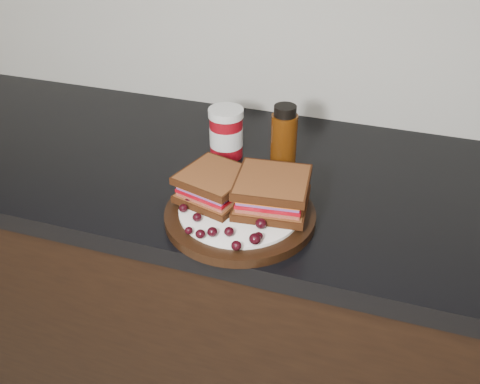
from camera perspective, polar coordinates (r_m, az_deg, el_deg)
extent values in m
cube|color=black|center=(1.45, -0.01, -13.65)|extent=(3.96, 0.58, 0.86)
cube|color=black|center=(1.16, -0.01, 1.68)|extent=(3.98, 0.60, 0.04)
cylinder|color=black|center=(0.99, 0.00, -2.46)|extent=(0.28, 0.28, 0.02)
ellipsoid|color=black|center=(0.98, -6.07, -1.73)|extent=(0.02, 0.02, 0.02)
ellipsoid|color=black|center=(0.95, -4.61, -2.71)|extent=(0.02, 0.02, 0.02)
ellipsoid|color=black|center=(0.92, -5.49, -4.11)|extent=(0.01, 0.01, 0.01)
ellipsoid|color=black|center=(0.91, -4.25, -4.49)|extent=(0.02, 0.02, 0.02)
ellipsoid|color=black|center=(0.91, -2.97, -4.27)|extent=(0.02, 0.02, 0.02)
ellipsoid|color=black|center=(0.91, -1.18, -4.25)|extent=(0.02, 0.02, 0.02)
ellipsoid|color=black|center=(0.88, -0.40, -5.74)|extent=(0.02, 0.02, 0.02)
ellipsoid|color=black|center=(0.90, 1.61, -5.02)|extent=(0.02, 0.02, 0.02)
ellipsoid|color=black|center=(0.91, 1.99, -4.74)|extent=(0.02, 0.02, 0.01)
ellipsoid|color=black|center=(0.93, 2.25, -3.38)|extent=(0.02, 0.02, 0.02)
ellipsoid|color=black|center=(0.94, 4.91, -3.01)|extent=(0.02, 0.02, 0.02)
ellipsoid|color=black|center=(0.96, 4.37, -2.27)|extent=(0.02, 0.02, 0.02)
ellipsoid|color=black|center=(0.97, 4.42, -1.60)|extent=(0.02, 0.02, 0.02)
ellipsoid|color=black|center=(1.01, 4.68, -0.38)|extent=(0.02, 0.02, 0.02)
ellipsoid|color=black|center=(1.04, -1.03, 1.03)|extent=(0.02, 0.02, 0.01)
ellipsoid|color=black|center=(1.01, -2.19, -0.07)|extent=(0.02, 0.02, 0.02)
ellipsoid|color=black|center=(1.02, -4.29, -0.02)|extent=(0.02, 0.02, 0.02)
ellipsoid|color=black|center=(1.01, -3.88, -0.15)|extent=(0.02, 0.02, 0.02)
ellipsoid|color=black|center=(0.99, -5.46, -1.03)|extent=(0.02, 0.02, 0.02)
ellipsoid|color=black|center=(1.03, -2.04, 0.51)|extent=(0.02, 0.02, 0.02)
ellipsoid|color=black|center=(1.01, -2.56, -0.36)|extent=(0.02, 0.02, 0.01)
ellipsoid|color=black|center=(0.99, -3.23, -1.03)|extent=(0.02, 0.02, 0.02)
cylinder|color=maroon|center=(1.17, -1.48, 6.33)|extent=(0.08, 0.08, 0.11)
cylinder|color=#431F06|center=(1.11, 4.68, 5.56)|extent=(0.07, 0.07, 0.15)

